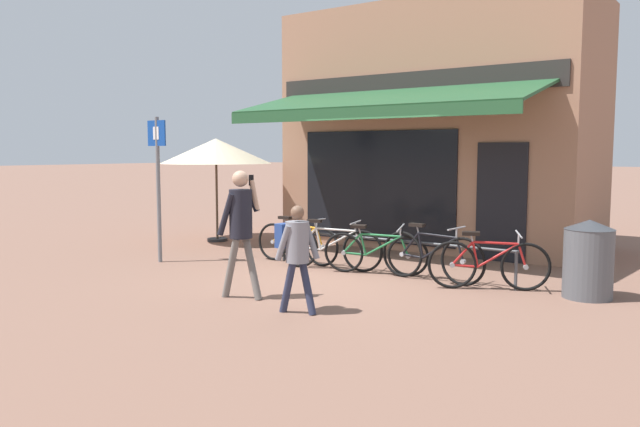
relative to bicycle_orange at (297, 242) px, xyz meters
name	(u,v)px	position (x,y,z in m)	size (l,w,h in m)	color
ground_plane	(337,277)	(1.24, -0.59, -0.36)	(160.00, 160.00, 0.00)	brown
shop_front	(441,129)	(0.99, 3.71, 2.06)	(6.16, 4.93, 4.85)	#9E7056
bike_rack_rail	(386,244)	(1.74, 0.06, 0.12)	(4.25, 0.04, 0.57)	#47494F
bicycle_orange	(297,242)	(0.00, 0.00, 0.00)	(1.73, 0.52, 0.81)	black
bicycle_silver	(330,247)	(0.82, -0.17, 0.01)	(1.76, 0.59, 0.82)	black
bicycle_green	(375,253)	(1.64, -0.11, -0.01)	(1.66, 0.61, 0.81)	black
bicycle_black	(431,256)	(2.59, -0.06, 0.02)	(1.74, 0.52, 0.86)	black
bicycle_red	(488,264)	(3.49, -0.15, 0.01)	(1.55, 0.83, 0.84)	black
pedestrian_adult	(241,219)	(1.00, -2.51, 0.70)	(0.59, 0.47, 1.71)	slate
pedestrian_child	(296,246)	(2.05, -2.69, 0.45)	(0.54, 0.39, 1.32)	#282D47
litter_bin	(588,259)	(4.74, 0.16, 0.16)	(0.65, 0.65, 1.05)	#515459
parking_sign	(158,174)	(-2.04, -1.31, 1.19)	(0.44, 0.07, 2.54)	slate
cafe_parasol	(216,151)	(-3.05, 1.15, 1.58)	(2.38, 2.38, 2.22)	#4C3D2D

